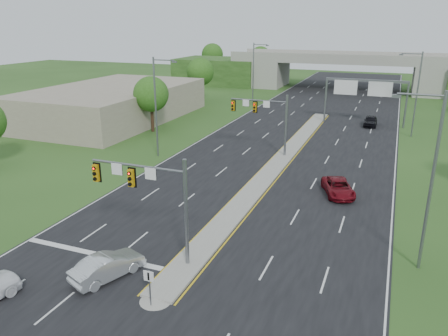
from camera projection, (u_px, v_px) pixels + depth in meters
name	position (u px, v px, depth m)	size (l,w,h in m)	color
ground	(188.00, 265.00, 27.45)	(240.00, 240.00, 0.00)	#274819
road	(303.00, 136.00, 58.32)	(24.00, 160.00, 0.02)	black
median	(280.00, 161.00, 47.71)	(2.00, 54.00, 0.16)	gray
median_nose	(156.00, 300.00, 23.89)	(2.00, 2.00, 0.16)	gray
lane_markings	(287.00, 147.00, 53.16)	(23.72, 160.00, 0.01)	gold
signal_mast_near	(152.00, 191.00, 26.67)	(6.62, 0.60, 7.00)	slate
signal_mast_far	(266.00, 114.00, 48.72)	(6.62, 0.60, 7.00)	slate
keep_right_sign	(149.00, 282.00, 22.98)	(0.60, 0.13, 2.20)	slate
sign_gantry	(365.00, 89.00, 63.08)	(11.58, 0.44, 6.67)	slate
overpass	(345.00, 74.00, 96.88)	(80.00, 14.00, 8.10)	gray
lightpole_l_mid	(157.00, 103.00, 47.76)	(2.85, 0.25, 11.00)	slate
lightpole_l_far	(254.00, 71.00, 78.63)	(2.85, 0.25, 11.00)	slate
lightpole_r_near	(429.00, 175.00, 25.30)	(2.85, 0.25, 11.00)	slate
lightpole_r_far	(416.00, 91.00, 56.17)	(2.85, 0.25, 11.00)	slate
tree_l_near	(151.00, 94.00, 59.20)	(4.80, 4.80, 7.60)	#382316
tree_l_mid	(200.00, 72.00, 82.53)	(5.20, 5.20, 8.12)	#382316
tree_back_a	(212.00, 54.00, 121.68)	(6.00, 6.00, 8.85)	#382316
tree_back_b	(260.00, 57.00, 116.93)	(5.60, 5.60, 8.32)	#382316
commercial_building	(112.00, 103.00, 67.93)	(18.00, 30.00, 5.00)	gray
car_silver	(108.00, 266.00, 25.90)	(1.58, 4.54, 1.50)	silver
car_far_a	(338.00, 187.00, 38.40)	(2.24, 4.85, 1.35)	maroon
car_far_c	(371.00, 121.00, 63.76)	(1.77, 4.40, 1.50)	black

